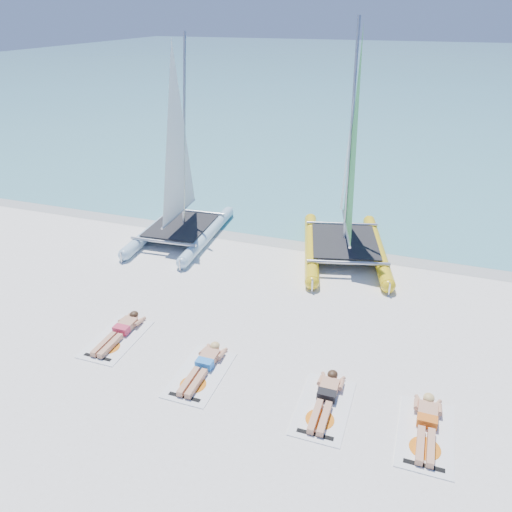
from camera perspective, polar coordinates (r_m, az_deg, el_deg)
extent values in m
plane|color=white|center=(12.45, -3.18, -8.20)|extent=(140.00, 140.00, 0.00)
cube|color=#6CB3B4|center=(72.87, 17.11, 19.94)|extent=(140.00, 115.00, 0.01)
cube|color=beige|center=(16.99, 3.84, 1.86)|extent=(140.00, 1.40, 0.01)
cylinder|color=#B9DCF4|center=(17.74, -11.44, 3.14)|extent=(0.65, 4.39, 0.39)
cone|color=#B9DCF4|center=(19.75, -8.36, 5.84)|extent=(0.40, 0.58, 0.37)
cylinder|color=#B9DCF4|center=(16.98, -5.53, 2.48)|extent=(0.65, 4.39, 0.39)
cone|color=#B9DCF4|center=(19.07, -2.95, 5.33)|extent=(0.40, 0.58, 0.37)
cube|color=black|center=(17.25, -8.60, 3.50)|extent=(2.02, 2.51, 0.03)
cylinder|color=#AEB0B5|center=(17.02, -8.21, 13.86)|extent=(0.16, 1.15, 6.02)
cylinder|color=yellow|center=(16.09, 6.33, 1.07)|extent=(1.56, 4.65, 0.41)
cone|color=yellow|center=(18.46, 6.24, 4.51)|extent=(0.53, 0.68, 0.39)
cylinder|color=yellow|center=(16.29, 13.70, 0.77)|extent=(1.56, 4.65, 0.41)
cone|color=yellow|center=(18.63, 12.71, 4.22)|extent=(0.53, 0.68, 0.39)
cube|color=black|center=(16.06, 10.11, 1.69)|extent=(2.59, 3.00, 0.03)
cylinder|color=#AEB0B5|center=(15.82, 10.83, 13.63)|extent=(0.40, 1.22, 6.46)
cube|color=white|center=(12.50, -15.65, -9.10)|extent=(1.00, 1.85, 0.02)
cube|color=tan|center=(12.72, -14.64, -7.67)|extent=(0.36, 0.55, 0.17)
cube|color=#C82F4C|center=(12.58, -15.14, -8.12)|extent=(0.37, 0.22, 0.17)
cube|color=tan|center=(12.22, -16.65, -9.74)|extent=(0.31, 0.85, 0.13)
sphere|color=tan|center=(12.95, -13.78, -6.68)|extent=(0.21, 0.21, 0.21)
ellipsoid|color=#342113|center=(12.93, -13.78, -6.51)|extent=(0.22, 0.24, 0.15)
cube|color=white|center=(11.10, -6.40, -13.30)|extent=(1.00, 1.85, 0.02)
cube|color=tan|center=(11.33, -5.49, -11.57)|extent=(0.36, 0.55, 0.17)
cube|color=#287ED8|center=(11.19, -5.92, -12.14)|extent=(0.37, 0.22, 0.17)
cube|color=tan|center=(10.80, -7.27, -14.16)|extent=(0.31, 0.85, 0.13)
sphere|color=tan|center=(11.57, -4.73, -10.36)|extent=(0.21, 0.21, 0.21)
ellipsoid|color=#DEB668|center=(11.55, -4.72, -10.17)|extent=(0.22, 0.24, 0.15)
cube|color=white|center=(10.38, 7.75, -16.77)|extent=(1.00, 1.85, 0.02)
cube|color=tan|center=(10.62, 8.30, -14.81)|extent=(0.36, 0.55, 0.17)
cube|color=black|center=(10.47, 8.07, -15.49)|extent=(0.37, 0.22, 0.17)
cube|color=tan|center=(10.07, 7.30, -17.85)|extent=(0.31, 0.85, 0.13)
sphere|color=tan|center=(10.88, 8.72, -13.42)|extent=(0.21, 0.21, 0.21)
ellipsoid|color=#342113|center=(10.86, 8.75, -13.22)|extent=(0.22, 0.24, 0.15)
cube|color=white|center=(10.29, 18.82, -18.76)|extent=(1.00, 1.85, 0.02)
cube|color=tan|center=(10.53, 19.01, -16.71)|extent=(0.36, 0.55, 0.17)
cube|color=orange|center=(10.38, 18.97, -17.43)|extent=(0.37, 0.22, 0.17)
cube|color=tan|center=(9.97, 18.79, -19.92)|extent=(0.31, 0.85, 0.13)
sphere|color=tan|center=(10.79, 19.12, -15.25)|extent=(0.21, 0.21, 0.21)
ellipsoid|color=#DEB668|center=(10.77, 19.15, -15.06)|extent=(0.22, 0.24, 0.15)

